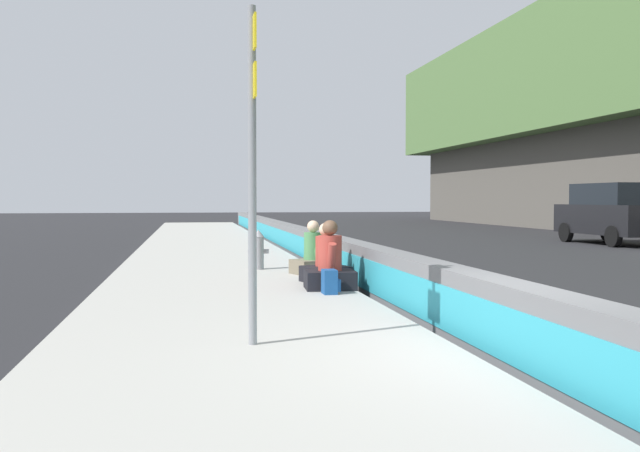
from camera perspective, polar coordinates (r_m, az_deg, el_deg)
The scene contains 10 objects.
ground_plane at distance 7.40m, azimuth 15.97°, elevation -11.15°, with size 160.00×160.00×0.00m, color #232326.
sidewalk_strip at distance 6.66m, azimuth -5.34°, elevation -11.96°, with size 80.00×4.40×0.14m, color #A8A59E.
jersey_barrier at distance 7.31m, azimuth 15.98°, elevation -7.92°, with size 76.00×0.45×0.85m.
route_sign_post at distance 7.46m, azimuth -5.55°, elevation 6.14°, with size 0.44×0.09×3.60m.
fire_hydrant at distance 15.45m, azimuth -5.07°, elevation -1.90°, with size 0.26×0.46×0.88m.
seated_person_foreground at distance 12.06m, azimuth 0.82°, elevation -3.41°, with size 0.78×0.90×1.19m.
seated_person_middle at distance 13.06m, azimuth 0.46°, elevation -3.10°, with size 0.88×0.96×1.11m.
seated_person_rear at distance 14.45m, azimuth -0.57°, elevation -2.57°, with size 0.90×0.98×1.11m.
backpack at distance 11.45m, azimuth 0.83°, elevation -4.62°, with size 0.32×0.28×0.40m.
parked_car_fourth at distance 28.21m, azimuth 22.78°, elevation 1.02°, with size 4.82×2.11×2.28m.
Camera 1 is at (-6.43, 3.24, 1.70)m, focal length 39.02 mm.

